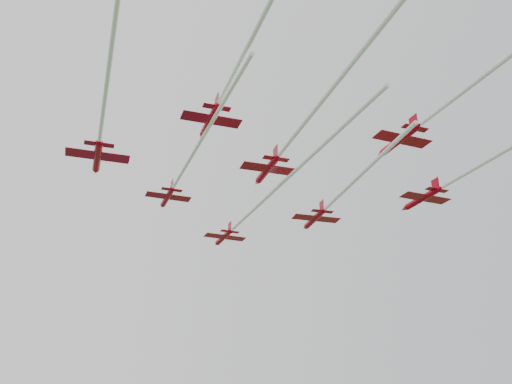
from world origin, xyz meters
name	(u,v)px	position (x,y,z in m)	size (l,w,h in m)	color
jet_lead	(256,208)	(4.65, 8.08, 49.61)	(8.64, 65.81, 2.56)	#AC0014
jet_row2_left	(183,171)	(-11.39, 1.34, 50.94)	(8.15, 49.83, 2.40)	#AC0014
jet_row2_right	(332,202)	(15.28, -0.80, 49.22)	(11.01, 42.90, 2.69)	#AC0014
jet_row3_left	(103,116)	(-26.56, -10.50, 50.76)	(11.45, 54.73, 2.84)	#AC0014
jet_row3_mid	(299,130)	(0.01, -16.75, 51.94)	(11.34, 58.41, 2.81)	#AC0014
jet_row3_right	(474,169)	(29.90, -19.66, 50.48)	(9.33, 56.03, 2.77)	#AC0014
jet_row4_left	(240,61)	(-14.24, -28.20, 51.74)	(10.30, 56.72, 2.50)	#AC0014
jet_row4_right	(438,111)	(15.80, -27.84, 52.96)	(9.22, 45.46, 2.73)	#AC0014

